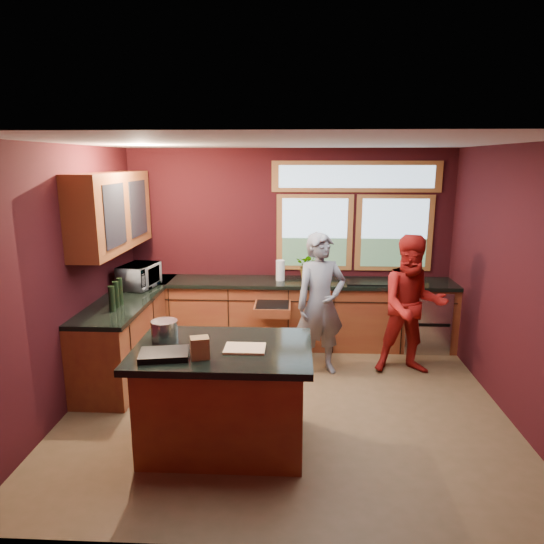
# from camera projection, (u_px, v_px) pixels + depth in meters

# --- Properties ---
(floor) EXTENTS (4.50, 4.50, 0.00)m
(floor) POSITION_uv_depth(u_px,v_px,m) (286.00, 403.00, 5.19)
(floor) COLOR brown
(floor) RESTS_ON ground
(room_shell) EXTENTS (4.52, 4.02, 2.71)m
(room_shell) POSITION_uv_depth(u_px,v_px,m) (231.00, 232.00, 5.13)
(room_shell) COLOR black
(room_shell) RESTS_ON ground
(back_counter) EXTENTS (4.50, 0.64, 0.93)m
(back_counter) POSITION_uv_depth(u_px,v_px,m) (303.00, 313.00, 6.73)
(back_counter) COLOR maroon
(back_counter) RESTS_ON floor
(left_counter) EXTENTS (0.64, 2.30, 0.93)m
(left_counter) POSITION_uv_depth(u_px,v_px,m) (130.00, 331.00, 6.00)
(left_counter) COLOR maroon
(left_counter) RESTS_ON floor
(island) EXTENTS (1.55, 1.05, 0.95)m
(island) POSITION_uv_depth(u_px,v_px,m) (224.00, 396.00, 4.34)
(island) COLOR maroon
(island) RESTS_ON floor
(person_grey) EXTENTS (0.73, 0.60, 1.72)m
(person_grey) POSITION_uv_depth(u_px,v_px,m) (320.00, 304.00, 5.77)
(person_grey) COLOR slate
(person_grey) RESTS_ON floor
(person_red) EXTENTS (0.84, 0.66, 1.69)m
(person_red) POSITION_uv_depth(u_px,v_px,m) (412.00, 306.00, 5.77)
(person_red) COLOR maroon
(person_red) RESTS_ON floor
(microwave) EXTENTS (0.46, 0.61, 0.30)m
(microwave) POSITION_uv_depth(u_px,v_px,m) (139.00, 276.00, 6.23)
(microwave) COLOR #999999
(microwave) RESTS_ON left_counter
(potted_plant) EXTENTS (0.36, 0.31, 0.40)m
(potted_plant) POSITION_uv_depth(u_px,v_px,m) (309.00, 265.00, 6.62)
(potted_plant) COLOR #999999
(potted_plant) RESTS_ON back_counter
(paper_towel) EXTENTS (0.12, 0.12, 0.28)m
(paper_towel) POSITION_uv_depth(u_px,v_px,m) (280.00, 270.00, 6.61)
(paper_towel) COLOR silver
(paper_towel) RESTS_ON back_counter
(cutting_board) EXTENTS (0.35, 0.25, 0.02)m
(cutting_board) POSITION_uv_depth(u_px,v_px,m) (245.00, 348.00, 4.17)
(cutting_board) COLOR tan
(cutting_board) RESTS_ON island
(stock_pot) EXTENTS (0.24, 0.24, 0.18)m
(stock_pot) POSITION_uv_depth(u_px,v_px,m) (165.00, 330.00, 4.38)
(stock_pot) COLOR #B2B1B6
(stock_pot) RESTS_ON island
(paper_bag) EXTENTS (0.18, 0.16, 0.18)m
(paper_bag) POSITION_uv_depth(u_px,v_px,m) (200.00, 348.00, 3.98)
(paper_bag) COLOR brown
(paper_bag) RESTS_ON island
(black_tray) EXTENTS (0.44, 0.35, 0.05)m
(black_tray) POSITION_uv_depth(u_px,v_px,m) (164.00, 354.00, 4.00)
(black_tray) COLOR black
(black_tray) RESTS_ON island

